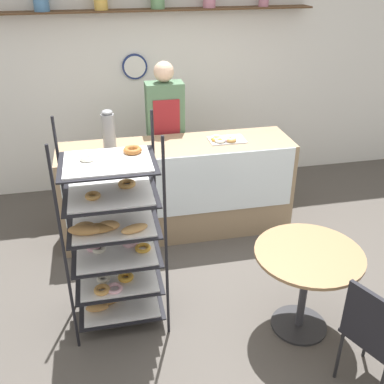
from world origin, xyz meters
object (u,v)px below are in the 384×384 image
at_px(cafe_table, 307,271).
at_px(donut_tray_counter, 225,139).
at_px(person_worker, 166,133).
at_px(pastry_rack, 113,240).
at_px(coffee_carafe, 108,129).
at_px(cafe_chair, 375,331).

relative_size(cafe_table, donut_tray_counter, 2.21).
bearing_deg(person_worker, pastry_rack, -111.73).
bearing_deg(cafe_table, pastry_rack, 163.67).
relative_size(person_worker, coffee_carafe, 4.46).
height_order(cafe_table, cafe_chair, cafe_chair).
xyz_separation_m(cafe_chair, coffee_carafe, (-1.51, 2.31, 0.64)).
height_order(person_worker, donut_tray_counter, person_worker).
bearing_deg(person_worker, donut_tray_counter, -41.25).
bearing_deg(coffee_carafe, pastry_rack, -92.72).
bearing_deg(cafe_table, person_worker, 109.20).
height_order(pastry_rack, coffee_carafe, pastry_rack).
bearing_deg(pastry_rack, donut_tray_counter, 45.04).
relative_size(cafe_chair, coffee_carafe, 2.26).
xyz_separation_m(pastry_rack, cafe_table, (1.39, -0.41, -0.21)).
distance_m(person_worker, cafe_chair, 2.88).
bearing_deg(pastry_rack, coffee_carafe, 87.28).
relative_size(coffee_carafe, donut_tray_counter, 1.05).
height_order(pastry_rack, person_worker, person_worker).
distance_m(pastry_rack, person_worker, 1.81).
bearing_deg(pastry_rack, cafe_chair, -33.48).
xyz_separation_m(cafe_table, coffee_carafe, (-1.33, 1.68, 0.62)).
xyz_separation_m(person_worker, cafe_chair, (0.90, -2.70, -0.41)).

